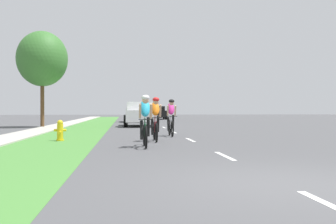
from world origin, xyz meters
TOP-DOWN VIEW (x-y plane):
  - ground_plane at (0.00, 20.00)m, footprint 120.00×120.00m
  - grass_verge at (-4.80, 20.00)m, footprint 2.83×70.00m
  - sidewalk_concrete at (-6.99, 20.00)m, footprint 1.54×70.00m
  - lane_markings_center at (0.00, 24.00)m, footprint 0.12×52.71m
  - fire_hydrant_yellow at (-4.80, 8.80)m, footprint 0.44×0.38m
  - cyclist_lead at (-1.84, 6.09)m, footprint 0.42×1.72m
  - cyclist_trailing at (-1.36, 8.28)m, footprint 0.42×1.72m
  - cyclist_distant at (-0.48, 10.89)m, footprint 0.42×1.72m
  - pickup_white at (-1.43, 20.86)m, footprint 2.22×5.10m
  - suv_dark_green at (-1.36, 30.17)m, footprint 2.15×4.70m
  - sedan_black at (1.32, 39.84)m, footprint 1.98×4.30m
  - street_tree_near at (-7.72, 19.97)m, footprint 3.21×3.21m

SIDE VIEW (x-z plane):
  - ground_plane at x=0.00m, z-range 0.00..0.00m
  - grass_verge at x=-4.80m, z-range 0.00..0.01m
  - lane_markings_center at x=0.00m, z-range 0.00..0.01m
  - sidewalk_concrete at x=-6.99m, z-range -0.05..0.06m
  - fire_hydrant_yellow at x=-4.80m, z-range -0.01..0.75m
  - sedan_black at x=1.32m, z-range 0.01..1.53m
  - cyclist_lead at x=-1.84m, z-range 0.02..1.60m
  - cyclist_trailing at x=-1.36m, z-range 0.02..1.60m
  - cyclist_distant at x=-0.48m, z-range 0.02..1.60m
  - pickup_white at x=-1.43m, z-range 0.01..1.65m
  - suv_dark_green at x=-1.36m, z-range 0.05..1.84m
  - street_tree_near at x=-7.72m, z-range 1.30..7.45m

